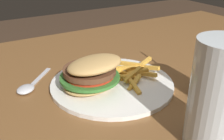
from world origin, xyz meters
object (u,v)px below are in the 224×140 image
object	(u,v)px
beer_glass	(218,99)
meal_plate_near	(102,77)
spoon	(28,88)
juice_glass	(209,75)

from	to	relation	value
beer_glass	meal_plate_near	bearing A→B (deg)	-75.04
meal_plate_near	beer_glass	bearing A→B (deg)	104.96
meal_plate_near	spoon	world-z (taller)	meal_plate_near
spoon	meal_plate_near	bearing A→B (deg)	104.62
spoon	beer_glass	bearing A→B (deg)	75.90
beer_glass	spoon	size ratio (longest dim) A/B	1.46
meal_plate_near	beer_glass	size ratio (longest dim) A/B	1.60
meal_plate_near	beer_glass	xyz separation A→B (m)	(-0.07, 0.26, 0.06)
beer_glass	spoon	world-z (taller)	beer_glass
beer_glass	juice_glass	bearing A→B (deg)	-136.15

